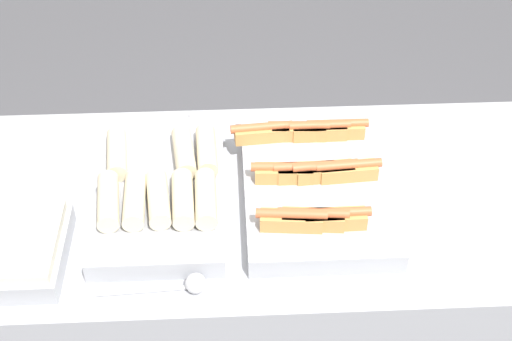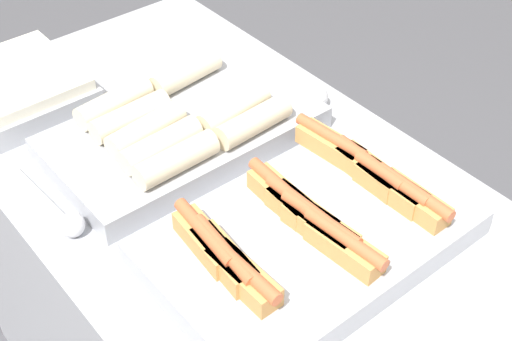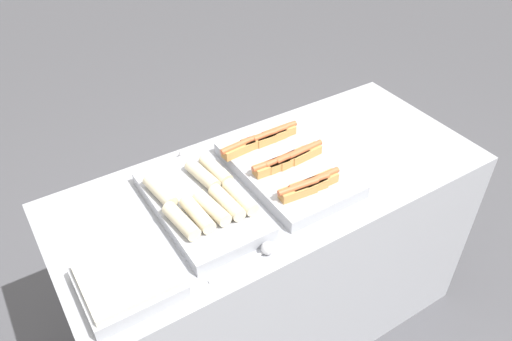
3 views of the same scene
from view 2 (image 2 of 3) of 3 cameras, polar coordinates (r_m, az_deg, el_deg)
The scene contains 5 objects.
tray_hotdogs at distance 1.20m, azimuth 4.39°, elevation -4.85°, with size 0.37×0.53×0.10m.
tray_wraps at distance 1.41m, azimuth -6.00°, elevation 3.32°, with size 0.30×0.53×0.10m.
tray_side_front at distance 1.61m, azimuth -18.49°, elevation 6.31°, with size 0.28×0.26×0.07m.
serving_spoon_near at distance 1.29m, azimuth -14.89°, elevation -3.80°, with size 0.24×0.04×0.04m.
serving_spoon_far at distance 1.54m, azimuth 4.51°, elevation 6.06°, with size 0.22×0.04×0.04m.
Camera 2 is at (0.65, -0.59, 1.79)m, focal length 50.00 mm.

